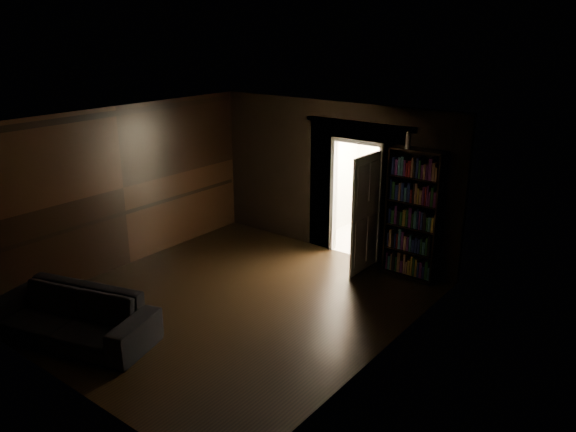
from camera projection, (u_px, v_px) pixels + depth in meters
name	position (u px, v px, depth m)	size (l,w,h in m)	color
ground	(232.00, 302.00, 8.67)	(5.50, 5.50, 0.00)	black
room_walls	(274.00, 182.00, 8.93)	(5.02, 5.61, 2.84)	black
kitchen_alcove	(386.00, 180.00, 10.89)	(2.20, 1.80, 2.60)	#BDB7A5
sofa	(70.00, 309.00, 7.52)	(2.31, 1.00, 0.89)	black
bookshelf	(414.00, 215.00, 9.22)	(0.90, 0.32, 2.20)	black
refrigerator	(405.00, 199.00, 11.01)	(0.74, 0.68, 1.65)	white
door	(365.00, 214.00, 9.50)	(0.85, 0.05, 2.05)	silver
figurine	(408.00, 140.00, 8.86)	(0.09, 0.09, 0.27)	white
bottles	(407.00, 151.00, 10.74)	(0.61, 0.08, 0.25)	black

